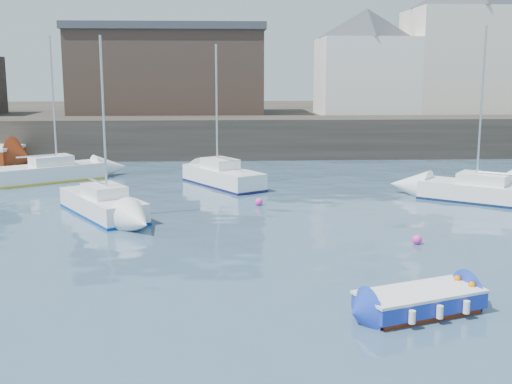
{
  "coord_description": "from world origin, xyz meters",
  "views": [
    {
      "loc": [
        -1.36,
        -14.26,
        6.41
      ],
      "look_at": [
        0.0,
        12.0,
        1.5
      ],
      "focal_mm": 45.0,
      "sensor_mm": 36.0,
      "label": 1
    }
  ],
  "objects_px": {
    "buoy_far": "(259,205)",
    "blue_dinghy": "(420,301)",
    "sailboat_d": "(489,192)",
    "buoy_mid": "(417,244)",
    "sailboat_b": "(103,204)",
    "sailboat_h": "(47,172)",
    "sailboat_f": "(223,176)"
  },
  "relations": [
    {
      "from": "buoy_far",
      "to": "blue_dinghy",
      "type": "bearing_deg",
      "value": -76.42
    },
    {
      "from": "sailboat_d",
      "to": "buoy_far",
      "type": "relative_size",
      "value": 23.52
    },
    {
      "from": "buoy_mid",
      "to": "buoy_far",
      "type": "distance_m",
      "value": 9.37
    },
    {
      "from": "sailboat_b",
      "to": "sailboat_h",
      "type": "bearing_deg",
      "value": 117.88
    },
    {
      "from": "sailboat_d",
      "to": "sailboat_h",
      "type": "height_order",
      "value": "sailboat_d"
    },
    {
      "from": "sailboat_b",
      "to": "sailboat_h",
      "type": "relative_size",
      "value": 0.94
    },
    {
      "from": "sailboat_f",
      "to": "sailboat_b",
      "type": "bearing_deg",
      "value": -126.33
    },
    {
      "from": "buoy_mid",
      "to": "sailboat_d",
      "type": "bearing_deg",
      "value": 52.11
    },
    {
      "from": "sailboat_d",
      "to": "sailboat_h",
      "type": "relative_size",
      "value": 1.01
    },
    {
      "from": "blue_dinghy",
      "to": "buoy_mid",
      "type": "relative_size",
      "value": 10.17
    },
    {
      "from": "sailboat_f",
      "to": "buoy_far",
      "type": "xyz_separation_m",
      "value": [
        1.78,
        -5.59,
        -0.56
      ]
    },
    {
      "from": "sailboat_b",
      "to": "sailboat_h",
      "type": "height_order",
      "value": "sailboat_h"
    },
    {
      "from": "buoy_mid",
      "to": "buoy_far",
      "type": "bearing_deg",
      "value": 126.7
    },
    {
      "from": "sailboat_b",
      "to": "sailboat_h",
      "type": "xyz_separation_m",
      "value": [
        -4.99,
        9.43,
        0.04
      ]
    },
    {
      "from": "sailboat_b",
      "to": "buoy_mid",
      "type": "height_order",
      "value": "sailboat_b"
    },
    {
      "from": "sailboat_h",
      "to": "buoy_far",
      "type": "bearing_deg",
      "value": -31.87
    },
    {
      "from": "sailboat_f",
      "to": "sailboat_h",
      "type": "height_order",
      "value": "sailboat_h"
    },
    {
      "from": "sailboat_f",
      "to": "buoy_mid",
      "type": "bearing_deg",
      "value": -60.62
    },
    {
      "from": "sailboat_h",
      "to": "buoy_mid",
      "type": "xyz_separation_m",
      "value": [
        17.82,
        -15.11,
        -0.56
      ]
    },
    {
      "from": "sailboat_b",
      "to": "buoy_mid",
      "type": "xyz_separation_m",
      "value": [
        12.83,
        -5.68,
        -0.52
      ]
    },
    {
      "from": "sailboat_h",
      "to": "buoy_far",
      "type": "height_order",
      "value": "sailboat_h"
    },
    {
      "from": "buoy_far",
      "to": "buoy_mid",
      "type": "bearing_deg",
      "value": -53.3
    },
    {
      "from": "sailboat_b",
      "to": "sailboat_h",
      "type": "distance_m",
      "value": 10.67
    },
    {
      "from": "sailboat_d",
      "to": "buoy_mid",
      "type": "distance_m",
      "value": 9.67
    },
    {
      "from": "buoy_mid",
      "to": "buoy_far",
      "type": "relative_size",
      "value": 1.01
    },
    {
      "from": "sailboat_f",
      "to": "blue_dinghy",
      "type": "bearing_deg",
      "value": -75.27
    },
    {
      "from": "buoy_far",
      "to": "sailboat_f",
      "type": "bearing_deg",
      "value": 107.65
    },
    {
      "from": "blue_dinghy",
      "to": "buoy_far",
      "type": "bearing_deg",
      "value": 103.58
    },
    {
      "from": "sailboat_d",
      "to": "sailboat_h",
      "type": "bearing_deg",
      "value": 162.49
    },
    {
      "from": "sailboat_d",
      "to": "buoy_far",
      "type": "distance_m",
      "value": 11.54
    },
    {
      "from": "buoy_mid",
      "to": "sailboat_b",
      "type": "bearing_deg",
      "value": 156.13
    },
    {
      "from": "blue_dinghy",
      "to": "buoy_mid",
      "type": "distance_m",
      "value": 7.37
    }
  ]
}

